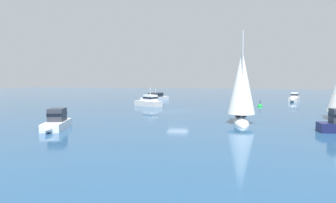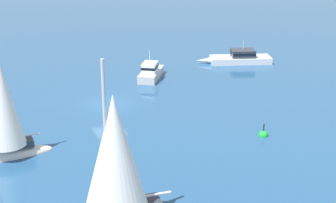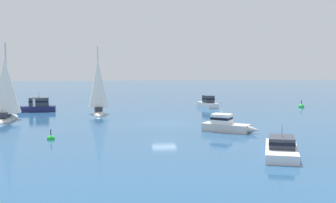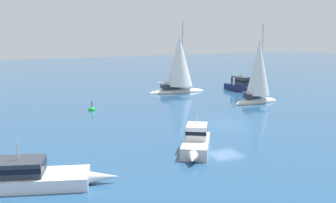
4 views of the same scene
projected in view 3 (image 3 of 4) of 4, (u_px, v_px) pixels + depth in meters
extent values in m
plane|color=navy|center=(164.00, 123.00, 48.90)|extent=(160.00, 160.00, 0.00)
cube|color=white|center=(208.00, 105.00, 64.02)|extent=(4.11, 2.47, 0.60)
cone|color=white|center=(200.00, 103.00, 66.21)|extent=(1.10, 0.85, 0.60)
cube|color=#2D333D|center=(208.00, 99.00, 63.75)|extent=(1.80, 1.54, 1.01)
cube|color=black|center=(208.00, 99.00, 63.75)|extent=(1.85, 1.59, 0.24)
cube|color=white|center=(281.00, 151.00, 33.44)|extent=(6.64, 3.97, 0.64)
cone|color=white|center=(280.00, 141.00, 37.20)|extent=(1.69, 1.08, 0.64)
cube|color=#2D333D|center=(282.00, 142.00, 33.15)|extent=(2.80, 2.40, 0.77)
cube|color=black|center=(282.00, 141.00, 33.15)|extent=(2.85, 2.45, 0.24)
cylinder|color=silver|center=(282.00, 130.00, 33.07)|extent=(0.08, 0.08, 0.88)
ellipsoid|color=silver|center=(6.00, 120.00, 51.23)|extent=(7.21, 2.24, 1.02)
cube|color=#2D333D|center=(3.00, 114.00, 50.31)|extent=(2.21, 1.39, 0.50)
cylinder|color=silver|center=(6.00, 79.00, 51.48)|extent=(0.17, 0.17, 7.97)
cylinder|color=silver|center=(3.00, 110.00, 50.22)|extent=(3.20, 0.34, 0.14)
cone|color=white|center=(5.00, 86.00, 51.16)|extent=(3.40, 3.40, 5.98)
cube|color=silver|center=(226.00, 128.00, 43.75)|extent=(3.69, 4.52, 0.74)
cone|color=silver|center=(254.00, 130.00, 42.53)|extent=(1.21, 1.32, 0.74)
cube|color=white|center=(222.00, 119.00, 43.88)|extent=(2.01, 2.14, 0.89)
cube|color=black|center=(222.00, 118.00, 43.88)|extent=(2.06, 2.20, 0.24)
cylinder|color=silver|center=(222.00, 108.00, 43.78)|extent=(0.08, 0.08, 1.14)
ellipsoid|color=silver|center=(99.00, 114.00, 56.56)|extent=(5.43, 1.71, 1.08)
cube|color=#2D333D|center=(99.00, 108.00, 55.85)|extent=(1.67, 1.05, 0.44)
cylinder|color=silver|center=(98.00, 78.00, 56.65)|extent=(0.12, 0.12, 7.62)
cylinder|color=silver|center=(98.00, 105.00, 55.78)|extent=(2.41, 0.27, 0.10)
cone|color=white|center=(98.00, 83.00, 56.32)|extent=(2.57, 2.57, 5.71)
cube|color=#191E4C|center=(37.00, 109.00, 58.97)|extent=(1.72, 4.57, 0.70)
cone|color=#191E4C|center=(15.00, 109.00, 58.52)|extent=(0.79, 1.17, 0.70)
cube|color=#2D333D|center=(39.00, 102.00, 58.92)|extent=(1.28, 2.44, 1.06)
cube|color=black|center=(39.00, 101.00, 58.91)|extent=(1.33, 2.49, 0.24)
cylinder|color=silver|center=(39.00, 95.00, 58.83)|extent=(0.08, 0.08, 0.69)
cylinder|color=#19994C|center=(39.00, 102.00, 59.17)|extent=(0.32, 0.32, 0.98)
sphere|color=tan|center=(39.00, 97.00, 59.11)|extent=(0.24, 0.24, 0.24)
cylinder|color=white|center=(34.00, 103.00, 58.27)|extent=(0.32, 0.32, 1.00)
sphere|color=#9D6E53|center=(34.00, 98.00, 58.21)|extent=(0.24, 0.24, 0.24)
sphere|color=green|center=(51.00, 140.00, 39.72)|extent=(0.71, 0.71, 0.71)
cylinder|color=black|center=(51.00, 132.00, 39.66)|extent=(0.08, 0.08, 0.51)
sphere|color=green|center=(301.00, 107.00, 63.74)|extent=(0.83, 0.83, 0.83)
cylinder|color=black|center=(301.00, 102.00, 63.67)|extent=(0.08, 0.08, 0.55)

